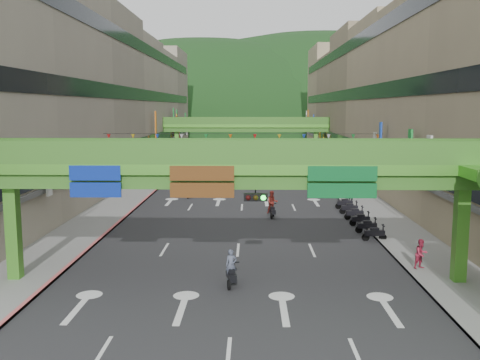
% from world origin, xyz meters
% --- Properties ---
extents(ground, '(320.00, 320.00, 0.00)m').
position_xyz_m(ground, '(0.00, 0.00, 0.00)').
color(ground, black).
rests_on(ground, ground).
extents(road_slab, '(18.00, 140.00, 0.02)m').
position_xyz_m(road_slab, '(0.00, 50.00, 0.01)').
color(road_slab, '#28282B').
rests_on(road_slab, ground).
extents(sidewalk_left, '(4.00, 140.00, 0.15)m').
position_xyz_m(sidewalk_left, '(-11.00, 50.00, 0.07)').
color(sidewalk_left, gray).
rests_on(sidewalk_left, ground).
extents(sidewalk_right, '(4.00, 140.00, 0.15)m').
position_xyz_m(sidewalk_right, '(11.00, 50.00, 0.07)').
color(sidewalk_right, gray).
rests_on(sidewalk_right, ground).
extents(curb_left, '(0.20, 140.00, 0.18)m').
position_xyz_m(curb_left, '(-9.10, 50.00, 0.09)').
color(curb_left, '#CC5959').
rests_on(curb_left, ground).
extents(curb_right, '(0.20, 140.00, 0.18)m').
position_xyz_m(curb_right, '(9.10, 50.00, 0.09)').
color(curb_right, gray).
rests_on(curb_right, ground).
extents(building_row_left, '(12.80, 95.00, 19.00)m').
position_xyz_m(building_row_left, '(-18.93, 50.00, 9.46)').
color(building_row_left, '#9E937F').
rests_on(building_row_left, ground).
extents(building_row_right, '(12.80, 95.00, 19.00)m').
position_xyz_m(building_row_right, '(18.93, 50.00, 9.46)').
color(building_row_right, gray).
rests_on(building_row_right, ground).
extents(overpass_near, '(28.00, 12.27, 7.10)m').
position_xyz_m(overpass_near, '(0.93, 5.38, 5.21)').
color(overpass_near, '#4C9E2D').
rests_on(overpass_near, ground).
extents(overpass_far, '(28.00, 2.20, 7.10)m').
position_xyz_m(overpass_far, '(0.00, 65.00, 5.40)').
color(overpass_far, '#4C9E2D').
rests_on(overpass_far, ground).
extents(hill_left, '(168.00, 140.00, 112.00)m').
position_xyz_m(hill_left, '(-15.00, 160.00, 0.00)').
color(hill_left, '#1C4419').
rests_on(hill_left, ground).
extents(hill_right, '(208.00, 176.00, 128.00)m').
position_xyz_m(hill_right, '(25.00, 180.00, 0.00)').
color(hill_right, '#1C4419').
rests_on(hill_right, ground).
extents(bunting_string, '(26.00, 0.36, 0.47)m').
position_xyz_m(bunting_string, '(0.00, 30.00, 5.96)').
color(bunting_string, black).
rests_on(bunting_string, ground).
extents(scooter_rider_near, '(0.68, 1.59, 1.84)m').
position_xyz_m(scooter_rider_near, '(-0.16, 5.36, 0.83)').
color(scooter_rider_near, black).
rests_on(scooter_rider_near, ground).
extents(scooter_rider_mid, '(0.95, 1.60, 2.14)m').
position_xyz_m(scooter_rider_mid, '(2.46, 21.66, 1.11)').
color(scooter_rider_mid, black).
rests_on(scooter_rider_mid, ground).
extents(scooter_rider_left, '(1.07, 1.60, 2.10)m').
position_xyz_m(scooter_rider_left, '(-5.15, 30.83, 1.06)').
color(scooter_rider_left, '#9898A0').
rests_on(scooter_rider_left, ground).
extents(scooter_rider_far, '(0.78, 1.60, 1.89)m').
position_xyz_m(scooter_rider_far, '(-1.63, 45.95, 0.94)').
color(scooter_rider_far, maroon).
rests_on(scooter_rider_far, ground).
extents(parked_scooter_row, '(1.60, 11.55, 1.08)m').
position_xyz_m(parked_scooter_row, '(8.80, 19.89, 0.52)').
color(parked_scooter_row, black).
rests_on(parked_scooter_row, ground).
extents(car_silver, '(1.70, 3.97, 1.27)m').
position_xyz_m(car_silver, '(-4.94, 35.36, 0.64)').
color(car_silver, gray).
rests_on(car_silver, ground).
extents(car_yellow, '(2.37, 4.51, 1.47)m').
position_xyz_m(car_yellow, '(2.89, 46.45, 0.73)').
color(car_yellow, '#CAD30B').
rests_on(car_yellow, ground).
extents(pedestrian_red, '(0.96, 0.88, 1.59)m').
position_xyz_m(pedestrian_red, '(9.80, 8.00, 0.79)').
color(pedestrian_red, '#AC2541').
rests_on(pedestrian_red, ground).
extents(pedestrian_dark, '(1.09, 0.84, 1.73)m').
position_xyz_m(pedestrian_dark, '(9.80, 28.17, 0.86)').
color(pedestrian_dark, black).
rests_on(pedestrian_dark, ground).
extents(pedestrian_blue, '(0.75, 0.52, 1.53)m').
position_xyz_m(pedestrian_blue, '(12.04, 40.00, 0.77)').
color(pedestrian_blue, '#323E59').
rests_on(pedestrian_blue, ground).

